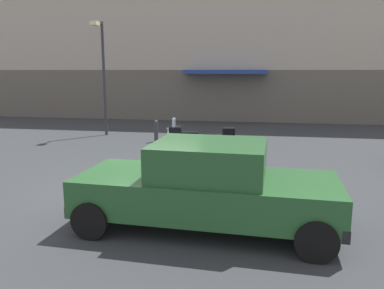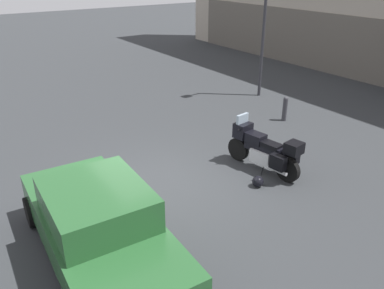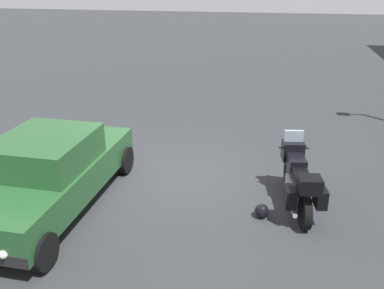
# 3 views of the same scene
# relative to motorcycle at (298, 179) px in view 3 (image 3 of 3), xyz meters

# --- Properties ---
(ground_plane) EXTENTS (80.00, 80.00, 0.00)m
(ground_plane) POSITION_rel_motorcycle_xyz_m (-0.91, -2.82, -0.62)
(ground_plane) COLOR #2D3033
(motorcycle) EXTENTS (2.26, 0.90, 1.36)m
(motorcycle) POSITION_rel_motorcycle_xyz_m (0.00, 0.00, 0.00)
(motorcycle) COLOR black
(motorcycle) RESTS_ON ground
(helmet) EXTENTS (0.28, 0.28, 0.28)m
(helmet) POSITION_rel_motorcycle_xyz_m (0.54, -0.68, -0.48)
(helmet) COLOR black
(helmet) RESTS_ON ground
(car_sedan_far) EXTENTS (4.64, 2.10, 1.56)m
(car_sedan_far) POSITION_rel_motorcycle_xyz_m (0.88, -4.83, 0.16)
(car_sedan_far) COLOR #235128
(car_sedan_far) RESTS_ON ground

